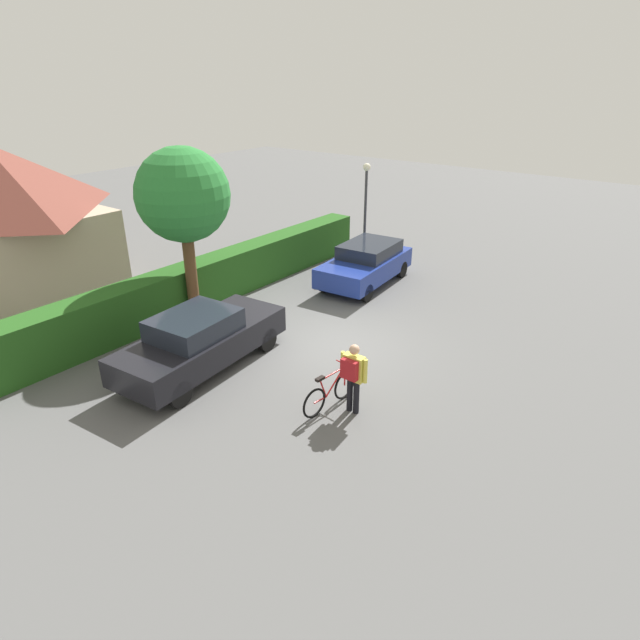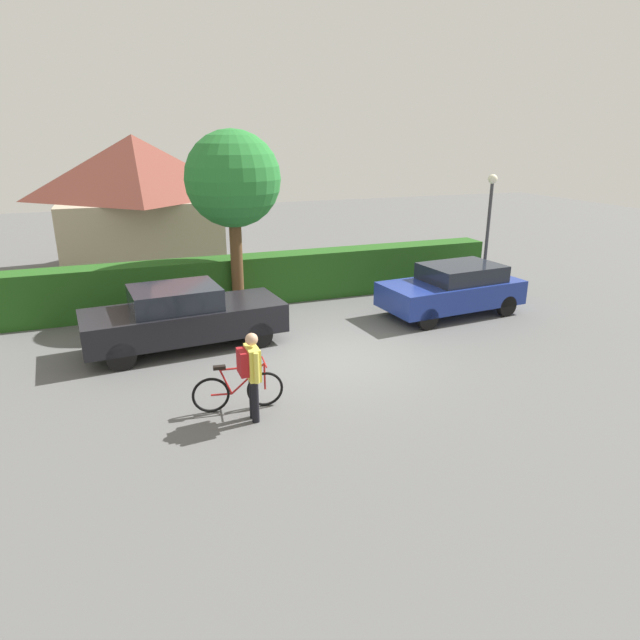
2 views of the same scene
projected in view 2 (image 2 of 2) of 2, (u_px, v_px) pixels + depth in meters
ground_plane at (328, 358)px, 12.45m from camera, size 60.00×60.00×0.00m
hedge_row at (269, 278)px, 16.56m from camera, size 14.49×0.90×1.42m
house_distant at (138, 203)px, 19.92m from camera, size 5.54×5.43×4.82m
parked_car_near at (183, 316)px, 12.87m from camera, size 4.70×2.11×1.50m
parked_car_far at (453, 289)px, 15.32m from camera, size 4.04×2.10×1.39m
bicycle at (238, 390)px, 10.02m from camera, size 1.66×0.50×0.89m
person_rider at (251, 369)px, 9.44m from camera, size 0.35×0.66×1.62m
street_lamp at (489, 217)px, 16.71m from camera, size 0.28×0.28×3.69m
tree_kerbside at (233, 180)px, 14.70m from camera, size 2.57×2.57×4.96m
fire_hydrant at (234, 308)px, 14.68m from camera, size 0.20×0.20×0.81m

